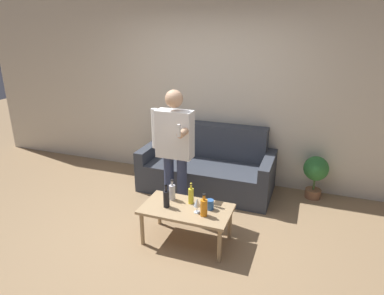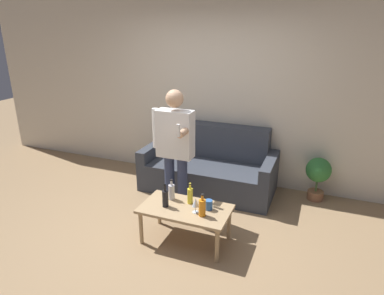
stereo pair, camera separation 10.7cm
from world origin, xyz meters
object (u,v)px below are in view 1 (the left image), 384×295
(person_standing_front, at_px, (174,144))
(couch, at_px, (208,167))
(coffee_table, at_px, (187,212))
(bottle_orange, at_px, (172,192))

(person_standing_front, bearing_deg, couch, 78.21)
(couch, xyz_separation_m, coffee_table, (0.19, -1.36, 0.05))
(couch, height_order, person_standing_front, person_standing_front)
(coffee_table, xyz_separation_m, person_standing_front, (-0.36, 0.54, 0.55))
(couch, bearing_deg, coffee_table, -82.10)
(bottle_orange, relative_size, person_standing_front, 0.15)
(coffee_table, distance_m, bottle_orange, 0.29)
(bottle_orange, height_order, person_standing_front, person_standing_front)
(bottle_orange, bearing_deg, couch, 88.66)
(bottle_orange, distance_m, person_standing_front, 0.60)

